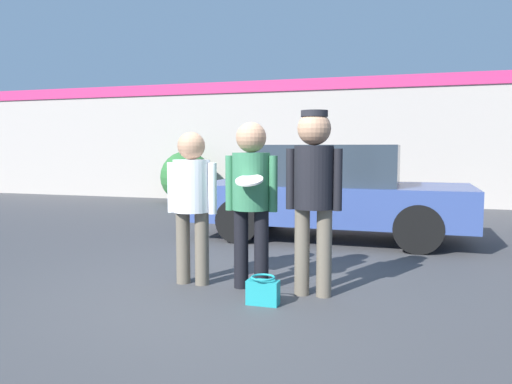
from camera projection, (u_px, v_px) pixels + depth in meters
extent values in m
plane|color=#3F3F42|center=(240.00, 290.00, 5.15)|extent=(56.00, 56.00, 0.00)
cube|color=#B2A89E|center=(345.00, 141.00, 12.88)|extent=(24.00, 0.18, 3.25)
cube|color=#CC2D6B|center=(345.00, 83.00, 12.64)|extent=(24.00, 0.04, 0.30)
cylinder|color=#665B4C|center=(183.00, 247.00, 5.38)|extent=(0.15, 0.15, 0.78)
cylinder|color=#665B4C|center=(202.00, 248.00, 5.31)|extent=(0.15, 0.15, 0.78)
cylinder|color=silver|center=(192.00, 186.00, 5.29)|extent=(0.39, 0.39, 0.55)
cylinder|color=silver|center=(172.00, 187.00, 5.36)|extent=(0.09, 0.09, 0.54)
cylinder|color=silver|center=(212.00, 188.00, 5.22)|extent=(0.09, 0.09, 0.54)
sphere|color=tan|center=(191.00, 146.00, 5.25)|extent=(0.29, 0.29, 0.29)
cylinder|color=black|center=(241.00, 249.00, 5.19)|extent=(0.15, 0.15, 0.83)
cylinder|color=black|center=(261.00, 250.00, 5.13)|extent=(0.15, 0.15, 0.83)
cylinder|color=#33724C|center=(251.00, 181.00, 5.10)|extent=(0.39, 0.39, 0.59)
cylinder|color=#33724C|center=(230.00, 183.00, 5.17)|extent=(0.09, 0.09, 0.57)
cylinder|color=#33724C|center=(273.00, 184.00, 5.03)|extent=(0.09, 0.09, 0.57)
sphere|color=tan|center=(251.00, 137.00, 5.06)|extent=(0.31, 0.31, 0.31)
cylinder|color=silver|center=(249.00, 180.00, 4.81)|extent=(0.27, 0.27, 0.10)
cylinder|color=#665B4C|center=(302.00, 252.00, 4.94)|extent=(0.15, 0.15, 0.87)
cylinder|color=#665B4C|center=(324.00, 253.00, 4.88)|extent=(0.15, 0.15, 0.87)
cylinder|color=black|center=(314.00, 177.00, 4.85)|extent=(0.38, 0.38, 0.62)
cylinder|color=black|center=(291.00, 179.00, 4.92)|extent=(0.09, 0.09, 0.60)
cylinder|color=black|center=(338.00, 180.00, 4.78)|extent=(0.09, 0.09, 0.60)
sphere|color=tan|center=(314.00, 129.00, 4.80)|extent=(0.33, 0.33, 0.33)
cylinder|color=black|center=(314.00, 114.00, 4.79)|extent=(0.26, 0.26, 0.06)
cube|color=#334784|center=(332.00, 202.00, 8.02)|extent=(4.26, 1.79, 0.59)
cube|color=#28333D|center=(327.00, 164.00, 7.99)|extent=(2.21, 1.54, 0.62)
cylinder|color=black|center=(417.00, 214.00, 8.41)|extent=(0.69, 0.22, 0.69)
cylinder|color=black|center=(418.00, 229.00, 6.89)|extent=(0.69, 0.22, 0.69)
cylinder|color=black|center=(267.00, 209.00, 9.19)|extent=(0.69, 0.22, 0.69)
cylinder|color=black|center=(238.00, 221.00, 7.67)|extent=(0.69, 0.22, 0.69)
sphere|color=#2D6B33|center=(186.00, 177.00, 13.34)|extent=(1.37, 1.37, 1.37)
cube|color=teal|center=(263.00, 293.00, 4.65)|extent=(0.30, 0.14, 0.23)
torus|color=teal|center=(263.00, 277.00, 4.64)|extent=(0.23, 0.23, 0.02)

